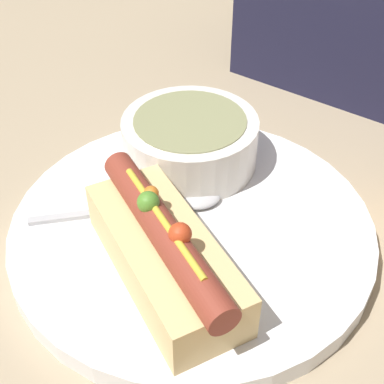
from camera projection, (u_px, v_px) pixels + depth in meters
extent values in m
plane|color=tan|center=(192.00, 236.00, 0.45)|extent=(4.00, 4.00, 0.00)
cylinder|color=white|center=(192.00, 229.00, 0.45)|extent=(0.30, 0.30, 0.02)
cube|color=#E5C17F|center=(165.00, 257.00, 0.38)|extent=(0.17, 0.12, 0.04)
cylinder|color=brown|center=(163.00, 231.00, 0.37)|extent=(0.16, 0.10, 0.02)
sphere|color=orange|center=(151.00, 193.00, 0.38)|extent=(0.01, 0.01, 0.01)
sphere|color=#C63F1E|center=(180.00, 234.00, 0.35)|extent=(0.02, 0.02, 0.02)
sphere|color=#518C2D|center=(149.00, 203.00, 0.37)|extent=(0.02, 0.02, 0.02)
cylinder|color=gold|center=(163.00, 220.00, 0.36)|extent=(0.11, 0.06, 0.01)
cylinder|color=silver|center=(190.00, 141.00, 0.49)|extent=(0.12, 0.12, 0.05)
cylinder|color=#8C8E60|center=(190.00, 124.00, 0.47)|extent=(0.10, 0.10, 0.01)
cube|color=#B7B7BC|center=(102.00, 212.00, 0.45)|extent=(0.09, 0.09, 0.00)
ellipsoid|color=#B7B7BC|center=(197.00, 198.00, 0.45)|extent=(0.05, 0.05, 0.01)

